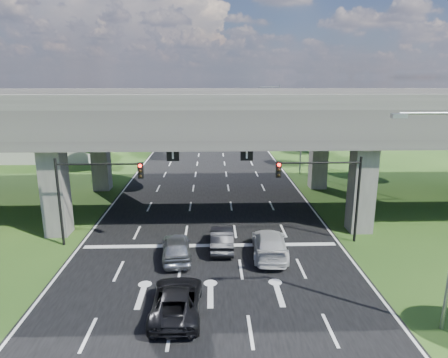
{
  "coord_description": "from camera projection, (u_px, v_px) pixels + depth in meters",
  "views": [
    {
      "loc": [
        0.13,
        -21.55,
        11.06
      ],
      "look_at": [
        1.06,
        8.26,
        3.46
      ],
      "focal_mm": 32.0,
      "sensor_mm": 36.0,
      "label": 1
    }
  ],
  "objects": [
    {
      "name": "tree_right_near",
      "position": [
        315.0,
        131.0,
        50.01
      ],
      "size": [
        4.2,
        4.2,
        7.28
      ],
      "color": "black",
      "rests_on": "ground"
    },
    {
      "name": "signal_right",
      "position": [
        327.0,
        184.0,
        26.62
      ],
      "size": [
        5.76,
        0.54,
        6.0
      ],
      "color": "black",
      "rests_on": "ground"
    },
    {
      "name": "tree_right_mid",
      "position": [
        321.0,
        126.0,
        57.92
      ],
      "size": [
        3.91,
        3.9,
        6.76
      ],
      "color": "black",
      "rests_on": "ground"
    },
    {
      "name": "tree_left_mid",
      "position": [
        88.0,
        129.0,
        55.0
      ],
      "size": [
        3.91,
        3.9,
        6.76
      ],
      "color": "black",
      "rests_on": "ground"
    },
    {
      "name": "tree_left_far",
      "position": [
        128.0,
        116.0,
        62.63
      ],
      "size": [
        4.8,
        4.8,
        8.32
      ],
      "color": "black",
      "rests_on": "ground"
    },
    {
      "name": "warehouse",
      "position": [
        27.0,
        144.0,
        56.23
      ],
      "size": [
        20.0,
        10.0,
        4.0
      ],
      "primitive_type": "cube",
      "color": "#9E9E99",
      "rests_on": "ground"
    },
    {
      "name": "road",
      "position": [
        211.0,
        214.0,
        33.29
      ],
      "size": [
        18.0,
        120.0,
        0.03
      ],
      "primitive_type": "cube",
      "color": "black",
      "rests_on": "ground"
    },
    {
      "name": "signal_left",
      "position": [
        91.0,
        185.0,
        26.15
      ],
      "size": [
        5.76,
        0.54,
        6.0
      ],
      "color": "black",
      "rests_on": "ground"
    },
    {
      "name": "car_dark",
      "position": [
        222.0,
        239.0,
        26.35
      ],
      "size": [
        1.54,
        4.23,
        1.39
      ],
      "primitive_type": "imported",
      "rotation": [
        0.0,
        0.0,
        3.12
      ],
      "color": "black",
      "rests_on": "road"
    },
    {
      "name": "streetlight_beyond",
      "position": [
        276.0,
        112.0,
        61.2
      ],
      "size": [
        3.38,
        0.25,
        10.0
      ],
      "color": "gray",
      "rests_on": "ground"
    },
    {
      "name": "car_silver",
      "position": [
        176.0,
        247.0,
        24.86
      ],
      "size": [
        2.26,
        4.6,
        1.51
      ],
      "primitive_type": "imported",
      "rotation": [
        0.0,
        0.0,
        3.25
      ],
      "color": "#929599",
      "rests_on": "road"
    },
    {
      "name": "overpass",
      "position": [
        210.0,
        116.0,
        33.27
      ],
      "size": [
        80.0,
        15.0,
        10.0
      ],
      "color": "#3A3735",
      "rests_on": "ground"
    },
    {
      "name": "ground",
      "position": [
        210.0,
        270.0,
        23.6
      ],
      "size": [
        160.0,
        160.0,
        0.0
      ],
      "primitive_type": "plane",
      "color": "#203F14",
      "rests_on": "ground"
    },
    {
      "name": "car_trailing",
      "position": [
        177.0,
        300.0,
        19.07
      ],
      "size": [
        2.3,
        4.99,
        1.39
      ],
      "primitive_type": "imported",
      "rotation": [
        0.0,
        0.0,
        3.14
      ],
      "color": "black",
      "rests_on": "road"
    },
    {
      "name": "tree_right_far",
      "position": [
        284.0,
        117.0,
        65.39
      ],
      "size": [
        4.5,
        4.5,
        7.8
      ],
      "color": "black",
      "rests_on": "ground"
    },
    {
      "name": "tree_left_near",
      "position": [
        93.0,
        132.0,
        47.18
      ],
      "size": [
        4.5,
        4.5,
        7.8
      ],
      "color": "black",
      "rests_on": "ground"
    },
    {
      "name": "car_white",
      "position": [
        270.0,
        244.0,
        25.32
      ],
      "size": [
        2.5,
        5.37,
        1.52
      ],
      "primitive_type": "imported",
      "rotation": [
        0.0,
        0.0,
        3.07
      ],
      "color": "#B4B4B4",
      "rests_on": "road"
    },
    {
      "name": "streetlight_far",
      "position": [
        298.0,
        124.0,
        45.71
      ],
      "size": [
        3.38,
        0.25,
        10.0
      ],
      "color": "gray",
      "rests_on": "ground"
    }
  ]
}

